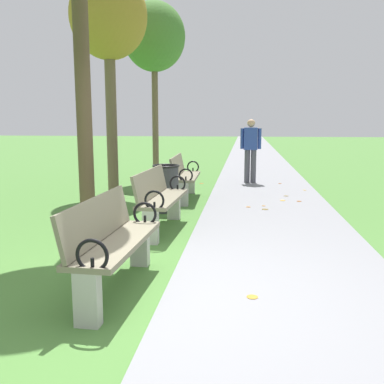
{
  "coord_description": "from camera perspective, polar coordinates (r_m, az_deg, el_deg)",
  "views": [
    {
      "loc": [
        0.73,
        -3.76,
        1.62
      ],
      "look_at": [
        -0.05,
        2.62,
        0.55
      ],
      "focal_mm": 40.66,
      "sensor_mm": 36.0,
      "label": 1
    }
  ],
  "objects": [
    {
      "name": "ground_plane",
      "position": [
        4.16,
        -3.8,
        -13.46
      ],
      "size": [
        80.0,
        80.0,
        0.0
      ],
      "primitive_type": "plane",
      "color": "#4C7F38"
    },
    {
      "name": "paved_walkway",
      "position": [
        21.83,
        8.16,
        5.1
      ],
      "size": [
        2.36,
        44.0,
        0.02
      ],
      "primitive_type": "cube",
      "color": "gray",
      "rests_on": "ground"
    },
    {
      "name": "park_bench_1",
      "position": [
        4.2,
        -10.43,
        -6.37
      ],
      "size": [
        0.53,
        1.62,
        0.9
      ],
      "color": "gray",
      "rests_on": "ground"
    },
    {
      "name": "park_bench_2",
      "position": [
        6.41,
        -4.24,
        -0.78
      ],
      "size": [
        0.54,
        1.62,
        0.9
      ],
      "color": "gray",
      "rests_on": "ground"
    },
    {
      "name": "park_bench_3",
      "position": [
        8.93,
        -1.03,
        2.13
      ],
      "size": [
        0.52,
        1.61,
        0.9
      ],
      "color": "gray",
      "rests_on": "ground"
    },
    {
      "name": "tree_3",
      "position": [
        9.93,
        -10.89,
        21.3
      ],
      "size": [
        1.63,
        1.63,
        4.66
      ],
      "color": "brown",
      "rests_on": "ground"
    },
    {
      "name": "tree_4",
      "position": [
        12.07,
        -4.98,
        19.47
      ],
      "size": [
        1.63,
        1.63,
        4.67
      ],
      "color": "brown",
      "rests_on": "ground"
    },
    {
      "name": "pedestrian_walking",
      "position": [
        11.26,
        7.7,
        5.82
      ],
      "size": [
        0.53,
        0.23,
        1.62
      ],
      "color": "#4C4C56",
      "rests_on": "paved_walkway"
    },
    {
      "name": "trash_bin",
      "position": [
        7.72,
        -3.41,
        0.51
      ],
      "size": [
        0.48,
        0.48,
        0.84
      ],
      "color": "#38383D",
      "rests_on": "ground"
    },
    {
      "name": "scattered_leaves",
      "position": [
        8.69,
        9.41,
        -1.3
      ],
      "size": [
        2.61,
        7.46,
        0.02
      ],
      "color": "gold",
      "rests_on": "ground"
    }
  ]
}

